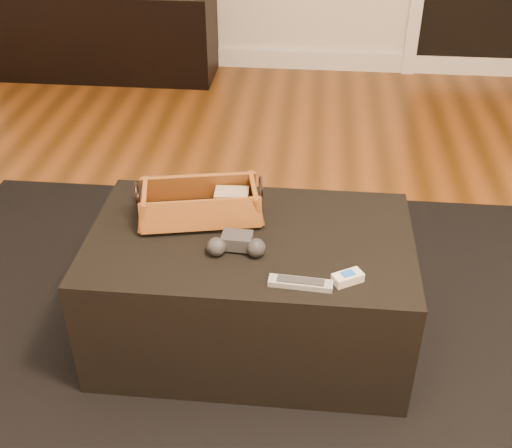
# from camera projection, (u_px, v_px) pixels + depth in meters

# --- Properties ---
(floor) EXTENTS (5.00, 5.50, 0.01)m
(floor) POSITION_uv_depth(u_px,v_px,m) (227.00, 360.00, 2.13)
(floor) COLOR brown
(floor) RESTS_ON ground
(baseboard) EXTENTS (5.00, 0.04, 0.12)m
(baseboard) POSITION_uv_depth(u_px,v_px,m) (281.00, 59.00, 4.35)
(baseboard) COLOR white
(baseboard) RESTS_ON floor
(media_cabinet) EXTENTS (1.40, 0.45, 0.55)m
(media_cabinet) POSITION_uv_depth(u_px,v_px,m) (106.00, 33.00, 4.14)
(media_cabinet) COLOR black
(media_cabinet) RESTS_ON floor
(area_rug) EXTENTS (2.60, 2.00, 0.01)m
(area_rug) POSITION_uv_depth(u_px,v_px,m) (249.00, 348.00, 2.16)
(area_rug) COLOR black
(area_rug) RESTS_ON floor
(ottoman) EXTENTS (1.00, 0.60, 0.42)m
(ottoman) POSITION_uv_depth(u_px,v_px,m) (250.00, 289.00, 2.09)
(ottoman) COLOR black
(ottoman) RESTS_ON area_rug
(tv_remote) EXTENTS (0.21, 0.11, 0.02)m
(tv_remote) POSITION_uv_depth(u_px,v_px,m) (195.00, 213.00, 2.03)
(tv_remote) COLOR black
(tv_remote) RESTS_ON wicker_basket
(cloth_bundle) EXTENTS (0.11, 0.08, 0.06)m
(cloth_bundle) POSITION_uv_depth(u_px,v_px,m) (232.00, 199.00, 2.07)
(cloth_bundle) COLOR tan
(cloth_bundle) RESTS_ON wicker_basket
(wicker_basket) EXTENTS (0.42, 0.28, 0.14)m
(wicker_basket) POSITION_uv_depth(u_px,v_px,m) (200.00, 205.00, 2.03)
(wicker_basket) COLOR brown
(wicker_basket) RESTS_ON ottoman
(game_controller) EXTENTS (0.18, 0.10, 0.06)m
(game_controller) POSITION_uv_depth(u_px,v_px,m) (237.00, 245.00, 1.88)
(game_controller) COLOR #2D2D2F
(game_controller) RESTS_ON ottoman
(silver_remote) EXTENTS (0.18, 0.05, 0.02)m
(silver_remote) POSITION_uv_depth(u_px,v_px,m) (301.00, 283.00, 1.77)
(silver_remote) COLOR #AAAEB2
(silver_remote) RESTS_ON ottoman
(cream_gadget) EXTENTS (0.09, 0.08, 0.03)m
(cream_gadget) POSITION_uv_depth(u_px,v_px,m) (348.00, 278.00, 1.78)
(cream_gadget) COLOR silver
(cream_gadget) RESTS_ON ottoman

